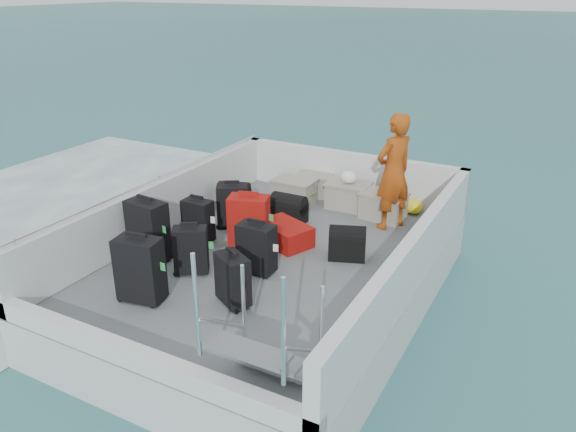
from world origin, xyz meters
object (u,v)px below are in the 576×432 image
suitcase_5 (249,222)px  suitcase_7 (256,249)px  suitcase_0 (148,231)px  suitcase_6 (233,280)px  crate_0 (294,192)px  suitcase_8 (285,234)px  suitcase_4 (191,251)px  crate_1 (315,186)px  crate_2 (348,196)px  crate_3 (383,207)px  suitcase_2 (233,206)px  suitcase_3 (140,270)px  suitcase_1 (198,221)px  passenger (394,172)px

suitcase_5 → suitcase_7: (0.43, -0.53, -0.04)m
suitcase_0 → suitcase_6: bearing=-7.5°
crate_0 → suitcase_5: bearing=-82.9°
suitcase_6 → suitcase_8: size_ratio=0.81×
suitcase_5 → crate_0: (-0.20, 1.61, -0.16)m
suitcase_4 → crate_1: bearing=56.0°
crate_0 → crate_2: 0.82m
crate_3 → suitcase_6: bearing=-101.8°
suitcase_4 → suitcase_7: bearing=-1.3°
suitcase_4 → crate_3: bearing=30.4°
suitcase_5 → crate_3: size_ratio=1.16×
suitcase_7 → suitcase_2: bearing=134.3°
suitcase_2 → suitcase_4: (0.32, -1.35, -0.02)m
suitcase_3 → suitcase_7: (0.74, 1.11, -0.06)m
suitcase_7 → crate_1: 2.66m
crate_1 → crate_2: crate_2 is taller
suitcase_0 → crate_3: size_ratio=1.28×
suitcase_5 → crate_0: bearing=78.8°
suitcase_0 → suitcase_5: (0.88, 0.87, -0.04)m
crate_1 → crate_2: size_ratio=0.88×
crate_1 → crate_3: 1.32m
suitcase_7 → crate_0: (-0.63, 2.15, -0.12)m
suitcase_0 → suitcase_1: 0.73m
suitcase_4 → crate_3: (1.41, 2.60, -0.11)m
suitcase_7 → crate_2: 2.38m
suitcase_8 → crate_1: 1.83m
suitcase_1 → crate_3: bearing=44.6°
suitcase_5 → crate_3: suitcase_5 is taller
passenger → suitcase_0: bearing=-15.2°
crate_1 → passenger: passenger is taller
suitcase_4 → crate_2: 2.86m
suitcase_3 → crate_1: suitcase_3 is taller
suitcase_1 → crate_3: size_ratio=0.97×
suitcase_0 → passenger: (2.25, 2.34, 0.42)m
crate_0 → suitcase_8: bearing=-67.3°
crate_3 → suitcase_1: bearing=-134.5°
suitcase_6 → suitcase_7: size_ratio=0.93×
suitcase_0 → crate_1: size_ratio=1.42×
suitcase_7 → suitcase_6: bearing=-79.4°
crate_3 → passenger: size_ratio=0.37×
suitcase_2 → crate_3: 2.13m
suitcase_1 → crate_3: suitcase_1 is taller
suitcase_1 → crate_2: bearing=57.5°
suitcase_7 → crate_1: (-0.50, 2.61, -0.14)m
passenger → suitcase_7: bearing=3.5°
suitcase_4 → crate_0: (0.02, 2.52, -0.11)m
suitcase_5 → suitcase_6: 1.37m
crate_1 → suitcase_6: bearing=-79.0°
crate_0 → crate_1: (0.13, 0.46, -0.02)m
suitcase_6 → crate_3: (0.61, 2.93, -0.10)m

